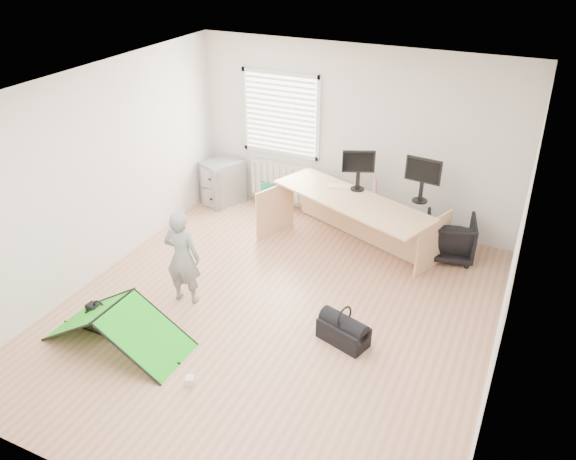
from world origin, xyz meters
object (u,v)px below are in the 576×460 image
at_px(desk, 350,225).
at_px(office_chair, 449,237).
at_px(duffel_bag, 343,333).
at_px(thermos, 375,185).
at_px(kite, 116,324).
at_px(filing_cabinet, 223,182).
at_px(monitor_left, 358,175).
at_px(laptop_bag, 101,317).
at_px(person, 182,257).
at_px(monitor_right, 422,186).
at_px(storage_crate, 430,240).

bearing_deg(desk, office_chair, 39.37).
relative_size(office_chair, duffel_bag, 1.18).
xyz_separation_m(thermos, duffel_bag, (0.40, -2.28, -0.80)).
relative_size(office_chair, kite, 0.40).
distance_m(desk, filing_cabinet, 2.51).
bearing_deg(filing_cabinet, monitor_left, 18.44).
xyz_separation_m(filing_cabinet, kite, (0.77, -3.62, -0.11)).
bearing_deg(office_chair, laptop_bag, 31.91).
height_order(thermos, person, person).
distance_m(thermos, laptop_bag, 4.01).
bearing_deg(thermos, duffel_bag, -80.02).
bearing_deg(laptop_bag, office_chair, 49.14).
relative_size(kite, duffel_bag, 2.92).
relative_size(filing_cabinet, duffel_bag, 1.28).
height_order(filing_cabinet, monitor_right, monitor_right).
height_order(storage_crate, duffel_bag, storage_crate).
height_order(thermos, duffel_bag, thermos).
bearing_deg(duffel_bag, laptop_bag, -142.74).
height_order(desk, monitor_left, monitor_left).
bearing_deg(laptop_bag, monitor_right, 52.47).
distance_m(monitor_right, office_chair, 0.87).
height_order(filing_cabinet, kite, filing_cabinet).
relative_size(desk, filing_cabinet, 3.27).
distance_m(desk, thermos, 0.66).
distance_m(desk, kite, 3.45).
distance_m(monitor_left, storage_crate, 1.42).
distance_m(desk, office_chair, 1.40).
height_order(person, laptop_bag, person).
relative_size(monitor_right, office_chair, 0.72).
xyz_separation_m(thermos, person, (-1.66, -2.35, -0.30)).
bearing_deg(person, laptop_bag, 47.95).
bearing_deg(thermos, filing_cabinet, 174.62).
xyz_separation_m(office_chair, storage_crate, (-0.28, 0.12, -0.18)).
distance_m(filing_cabinet, duffel_bag, 3.98).
bearing_deg(storage_crate, monitor_right, -128.59).
bearing_deg(monitor_left, storage_crate, -11.47).
distance_m(desk, storage_crate, 1.21).
relative_size(thermos, laptop_bag, 0.61).
height_order(desk, kite, desk).
distance_m(filing_cabinet, kite, 3.70).
distance_m(monitor_left, duffel_bag, 2.53).
height_order(filing_cabinet, duffel_bag, filing_cabinet).
bearing_deg(kite, duffel_bag, 26.41).
xyz_separation_m(filing_cabinet, laptop_bag, (0.41, -3.47, -0.23)).
bearing_deg(office_chair, storage_crate, -35.73).
height_order(filing_cabinet, office_chair, filing_cabinet).
height_order(monitor_left, monitor_right, monitor_right).
xyz_separation_m(office_chair, laptop_bag, (-3.35, -3.30, -0.17)).
xyz_separation_m(storage_crate, laptop_bag, (-3.07, -3.42, 0.01)).
xyz_separation_m(kite, laptop_bag, (-0.36, 0.15, -0.12)).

